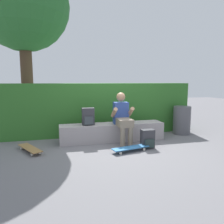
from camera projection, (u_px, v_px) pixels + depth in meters
The scene contains 10 objects.
ground_plane at pixel (116, 144), 4.97m from camera, with size 24.00×24.00×0.00m, color slate.
bench_main at pixel (112, 132), 5.25m from camera, with size 2.51×0.46×0.42m.
person_skater at pixel (122, 116), 5.03m from camera, with size 0.49×0.62×1.17m.
skateboard_near_person at pixel (131, 148), 4.45m from camera, with size 0.82×0.37×0.09m.
skateboard_beside_bench at pixel (30, 148), 4.42m from camera, with size 0.56×0.80×0.09m.
backpack_on_bench at pixel (88, 117), 5.04m from camera, with size 0.28×0.23×0.40m.
backpack_on_ground at pixel (148, 139), 4.69m from camera, with size 0.28×0.23×0.40m.
hedge_row at pixel (98, 109), 5.93m from camera, with size 5.09×0.65×1.38m.
tree_behind_bench at pixel (23, 6), 5.85m from camera, with size 2.50×2.50×4.75m.
trash_bin at pixel (182, 120), 5.91m from camera, with size 0.46×0.46×0.76m.
Camera 1 is at (-1.27, -4.64, 1.44)m, focal length 34.66 mm.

